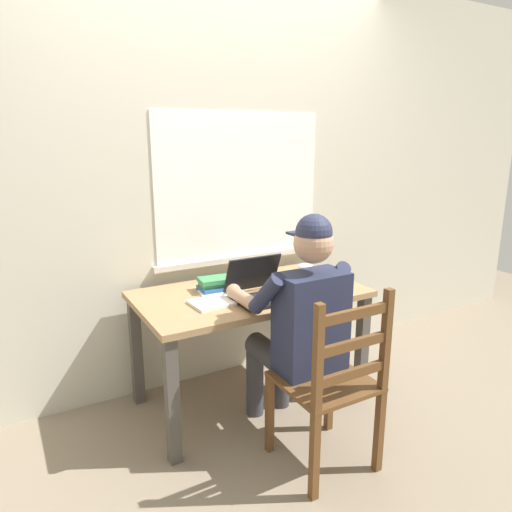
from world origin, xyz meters
TOP-DOWN VIEW (x-y plane):
  - ground_plane at (0.00, 0.00)m, footprint 8.00×8.00m
  - back_wall at (0.00, 0.44)m, footprint 6.00×0.08m
  - desk at (0.00, 0.00)m, footprint 1.30×0.73m
  - seated_person at (0.04, -0.44)m, footprint 0.50×0.60m
  - wooden_chair at (0.04, -0.72)m, footprint 0.42×0.42m
  - laptop at (0.00, -0.13)m, footprint 0.33×0.32m
  - computer_mouse at (0.28, -0.21)m, footprint 0.06×0.10m
  - coffee_mug_white at (0.40, 0.01)m, footprint 0.13×0.09m
  - coffee_mug_dark at (0.10, 0.13)m, footprint 0.12×0.08m
  - book_stack_main at (-0.17, 0.11)m, footprint 0.20×0.15m
  - paper_pile_near_laptop at (0.26, 0.06)m, footprint 0.22×0.21m
  - paper_pile_back_corner at (-0.28, -0.09)m, footprint 0.22×0.20m
  - paper_pile_side at (-0.16, 0.05)m, footprint 0.27×0.20m

SIDE VIEW (x-z plane):
  - ground_plane at x=0.00m, z-range 0.00..0.00m
  - wooden_chair at x=0.04m, z-range -0.01..0.91m
  - desk at x=0.00m, z-range 0.25..0.96m
  - seated_person at x=0.04m, z-range 0.06..1.29m
  - paper_pile_side at x=-0.16m, z-range 0.70..0.71m
  - paper_pile_near_laptop at x=0.26m, z-range 0.70..0.71m
  - paper_pile_back_corner at x=-0.28m, z-range 0.70..0.72m
  - computer_mouse at x=0.28m, z-range 0.70..0.74m
  - book_stack_main at x=-0.17m, z-range 0.70..0.78m
  - coffee_mug_dark at x=0.10m, z-range 0.70..0.80m
  - coffee_mug_white at x=0.40m, z-range 0.70..0.80m
  - laptop at x=0.00m, z-range 0.64..0.87m
  - back_wall at x=0.00m, z-range 0.00..2.60m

